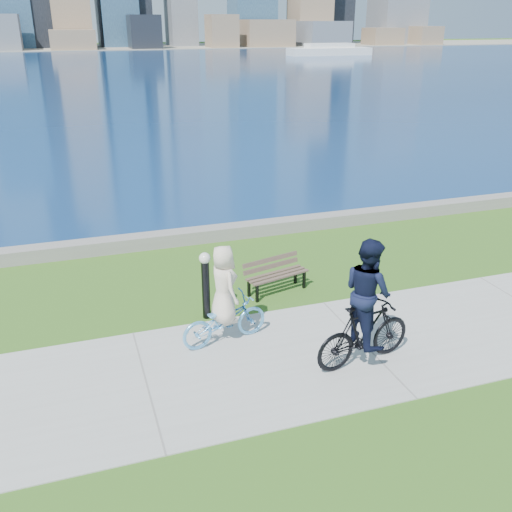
{
  "coord_description": "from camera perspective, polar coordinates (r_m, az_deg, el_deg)",
  "views": [
    {
      "loc": [
        -4.8,
        -8.01,
        5.56
      ],
      "look_at": [
        -1.37,
        2.18,
        1.1
      ],
      "focal_mm": 40.0,
      "sensor_mm": 36.0,
      "label": 1
    }
  ],
  "objects": [
    {
      "name": "bollard_lamp",
      "position": [
        11.27,
        -5.06,
        -2.51
      ],
      "size": [
        0.23,
        0.23,
        1.41
      ],
      "color": "black",
      "rests_on": "ground"
    },
    {
      "name": "far_shore",
      "position": [
        138.21,
        -17.59,
        19.25
      ],
      "size": [
        320.0,
        30.0,
        0.12
      ],
      "primitive_type": "cube",
      "color": "gray",
      "rests_on": "ground"
    },
    {
      "name": "bay_water",
      "position": [
        80.35,
        -15.89,
        17.74
      ],
      "size": [
        320.0,
        131.0,
        0.01
      ],
      "primitive_type": "cube",
      "color": "navy",
      "rests_on": "ground"
    },
    {
      "name": "seawall",
      "position": [
        15.94,
        0.06,
        2.76
      ],
      "size": [
        90.0,
        0.5,
        0.35
      ],
      "primitive_type": "cube",
      "color": "slate",
      "rests_on": "ground"
    },
    {
      "name": "park_bench",
      "position": [
        12.49,
        1.91,
        -1.62
      ],
      "size": [
        1.51,
        0.84,
        0.74
      ],
      "rotation": [
        0.0,
        0.0,
        0.26
      ],
      "color": "black",
      "rests_on": "ground"
    },
    {
      "name": "ground",
      "position": [
        10.87,
        10.69,
        -8.69
      ],
      "size": [
        320.0,
        320.0,
        0.0
      ],
      "primitive_type": "plane",
      "color": "#2E5717",
      "rests_on": "ground"
    },
    {
      "name": "ferry_far",
      "position": [
        104.52,
        7.34,
        19.73
      ],
      "size": [
        14.36,
        4.1,
        1.95
      ],
      "color": "white",
      "rests_on": "ground"
    },
    {
      "name": "cyclist_woman",
      "position": [
        10.42,
        -3.2,
        -5.15
      ],
      "size": [
        0.91,
        1.77,
        1.9
      ],
      "rotation": [
        0.0,
        0.0,
        1.77
      ],
      "color": "#62B4EF",
      "rests_on": "ground"
    },
    {
      "name": "cyclist_man",
      "position": [
        9.83,
        10.92,
        -5.64
      ],
      "size": [
        0.85,
        1.96,
        2.3
      ],
      "rotation": [
        0.0,
        0.0,
        1.73
      ],
      "color": "black",
      "rests_on": "ground"
    },
    {
      "name": "concrete_path",
      "position": [
        10.86,
        10.69,
        -8.65
      ],
      "size": [
        80.0,
        3.5,
        0.02
      ],
      "primitive_type": "cube",
      "color": "#9D9E99",
      "rests_on": "ground"
    }
  ]
}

